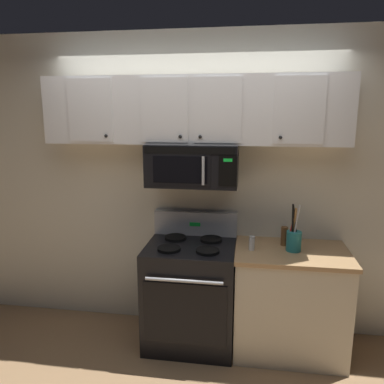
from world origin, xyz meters
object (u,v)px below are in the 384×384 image
stove_range (191,292)px  pepper_mill (284,236)px  over_range_microwave (193,165)px  salt_shaker (252,243)px  utensil_crock_teal (294,239)px

stove_range → pepper_mill: 0.94m
stove_range → over_range_microwave: (-0.00, 0.12, 1.11)m
salt_shaker → over_range_microwave: bearing=163.3°
stove_range → pepper_mill: bearing=8.4°
stove_range → over_range_microwave: bearing=90.1°
stove_range → over_range_microwave: over_range_microwave is taller
utensil_crock_teal → pepper_mill: utensil_crock_teal is taller
over_range_microwave → utensil_crock_teal: 1.03m
stove_range → utensil_crock_teal: 1.00m
over_range_microwave → salt_shaker: (0.51, -0.15, -0.62)m
over_range_microwave → utensil_crock_teal: bearing=-8.0°
utensil_crock_teal → stove_range: bearing=179.8°
pepper_mill → stove_range: bearing=-171.6°
over_range_microwave → salt_shaker: over_range_microwave is taller
pepper_mill → utensil_crock_teal: bearing=-61.5°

